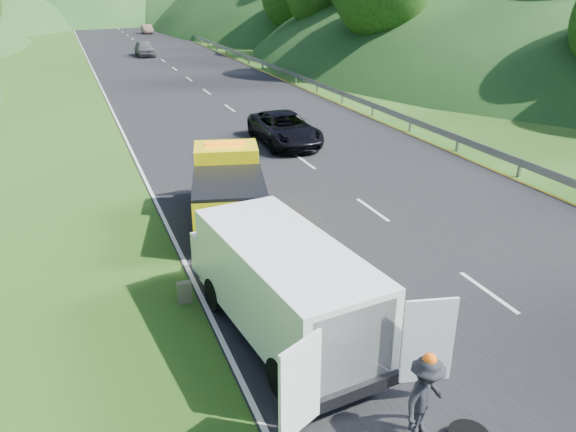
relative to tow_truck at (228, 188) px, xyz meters
name	(u,v)px	position (x,y,z in m)	size (l,w,h in m)	color
ground	(348,278)	(1.92, -4.80, -1.20)	(320.00, 320.00, 0.00)	#38661E
road_surface	(175,69)	(4.92, 35.20, -1.19)	(14.00, 200.00, 0.02)	black
guardrail	(218,51)	(12.22, 47.70, -1.20)	(0.06, 140.00, 1.52)	gray
tree_line_right	(297,41)	(24.92, 55.20, -1.20)	(14.00, 140.00, 14.00)	#325D1B
hills_backdrop	(113,14)	(8.42, 129.90, -1.20)	(201.00, 288.60, 44.00)	#2D5B23
tow_truck	(228,188)	(0.00, 0.00, 0.00)	(3.38, 6.03, 2.45)	black
white_van	(281,283)	(-0.64, -6.54, 0.11)	(3.56, 6.79, 2.32)	black
woman	(236,273)	(-0.78, -3.42, -1.20)	(0.61, 0.45, 1.69)	white
child	(260,296)	(-0.58, -4.83, -1.20)	(0.53, 0.42, 1.10)	tan
suitcase	(185,292)	(-2.40, -4.43, -0.92)	(0.35, 0.19, 0.56)	#65624C
passing_suv	(285,144)	(5.17, 8.32, -1.20)	(2.47, 5.35, 1.49)	black
dist_car_a	(145,56)	(3.82, 45.66, -1.20)	(1.80, 4.47, 1.52)	#4C4E52
dist_car_b	(148,34)	(8.06, 72.86, -1.20)	(1.34, 3.85, 1.27)	brown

